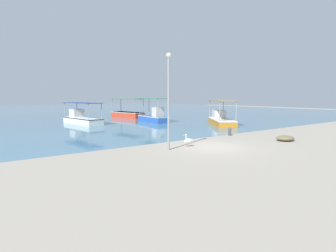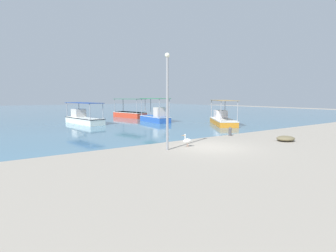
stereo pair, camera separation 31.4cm
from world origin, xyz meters
name	(u,v)px [view 2 (the right image)]	position (x,y,z in m)	size (l,w,h in m)	color
ground	(212,147)	(0.00, 0.00, 0.00)	(120.00, 120.00, 0.00)	gray
harbor_water	(53,111)	(0.00, 48.00, 0.00)	(110.00, 90.00, 0.00)	teal
fishing_boat_far_left	(83,118)	(-2.37, 18.48, 0.62)	(2.81, 6.53, 2.41)	white
fishing_boat_outer	(222,119)	(10.23, 8.95, 0.61)	(5.25, 6.39, 2.70)	orange
fishing_boat_near_left	(155,117)	(5.54, 15.58, 0.66)	(1.90, 5.19, 2.88)	#2A59B4
fishing_boat_near_right	(130,114)	(5.96, 23.55, 0.57)	(3.15, 5.88, 2.76)	red
pelican	(187,141)	(-1.22, 0.92, 0.38)	(0.81, 0.34, 0.80)	#E0997A
lamp_post	(167,96)	(-2.78, 0.81, 3.13)	(0.28, 0.28, 5.55)	gray
mooring_bollard	(230,131)	(4.48, 2.60, 0.36)	(0.24, 0.24, 0.67)	#47474C
net_pile	(286,138)	(5.76, -1.36, 0.18)	(1.35, 1.15, 0.37)	brown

